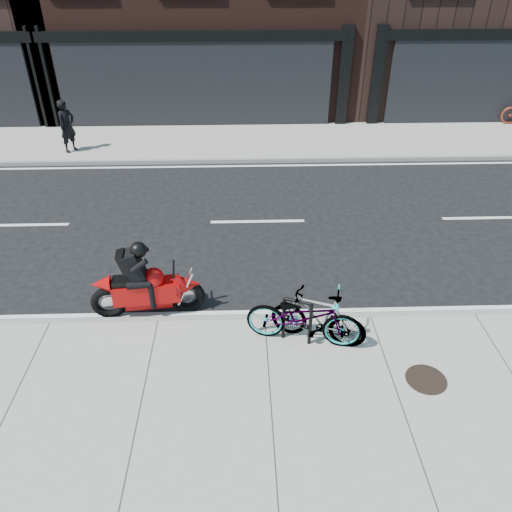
{
  "coord_description": "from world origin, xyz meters",
  "views": [
    {
      "loc": [
        -0.39,
        -9.21,
        6.2
      ],
      "look_at": [
        -0.13,
        -1.02,
        0.9
      ],
      "focal_mm": 35.0,
      "sensor_mm": 36.0,
      "label": 1
    }
  ],
  "objects_px": {
    "bicycle_front": "(304,317)",
    "motorcycle": "(152,285)",
    "bicycle_rear": "(318,317)",
    "bike_rack": "(297,317)",
    "manhole_cover": "(426,379)",
    "pedestrian": "(67,126)"
  },
  "relations": [
    {
      "from": "bicycle_front",
      "to": "motorcycle",
      "type": "bearing_deg",
      "value": 82.66
    },
    {
      "from": "bike_rack",
      "to": "bicycle_front",
      "type": "relative_size",
      "value": 0.45
    },
    {
      "from": "bike_rack",
      "to": "manhole_cover",
      "type": "distance_m",
      "value": 2.31
    },
    {
      "from": "bicycle_front",
      "to": "pedestrian",
      "type": "xyz_separation_m",
      "value": [
        -6.66,
        9.42,
        0.31
      ]
    },
    {
      "from": "motorcycle",
      "to": "pedestrian",
      "type": "height_order",
      "value": "pedestrian"
    },
    {
      "from": "motorcycle",
      "to": "pedestrian",
      "type": "relative_size",
      "value": 1.29
    },
    {
      "from": "manhole_cover",
      "to": "motorcycle",
      "type": "bearing_deg",
      "value": 156.59
    },
    {
      "from": "bicycle_front",
      "to": "pedestrian",
      "type": "bearing_deg",
      "value": 48.04
    },
    {
      "from": "bicycle_rear",
      "to": "motorcycle",
      "type": "bearing_deg",
      "value": -87.56
    },
    {
      "from": "motorcycle",
      "to": "manhole_cover",
      "type": "height_order",
      "value": "motorcycle"
    },
    {
      "from": "bicycle_front",
      "to": "motorcycle",
      "type": "relative_size",
      "value": 0.93
    },
    {
      "from": "bicycle_front",
      "to": "bike_rack",
      "type": "bearing_deg",
      "value": 103.93
    },
    {
      "from": "pedestrian",
      "to": "bicycle_front",
      "type": "bearing_deg",
      "value": -113.52
    },
    {
      "from": "bicycle_front",
      "to": "manhole_cover",
      "type": "bearing_deg",
      "value": -105.12
    },
    {
      "from": "bicycle_front",
      "to": "manhole_cover",
      "type": "distance_m",
      "value": 2.21
    },
    {
      "from": "bicycle_rear",
      "to": "manhole_cover",
      "type": "distance_m",
      "value": 2.0
    },
    {
      "from": "bicycle_front",
      "to": "pedestrian",
      "type": "distance_m",
      "value": 11.55
    },
    {
      "from": "bicycle_front",
      "to": "motorcycle",
      "type": "distance_m",
      "value": 2.94
    },
    {
      "from": "bicycle_rear",
      "to": "pedestrian",
      "type": "bearing_deg",
      "value": -122.71
    },
    {
      "from": "bike_rack",
      "to": "bicycle_rear",
      "type": "bearing_deg",
      "value": 0.37
    },
    {
      "from": "motorcycle",
      "to": "manhole_cover",
      "type": "xyz_separation_m",
      "value": [
        4.66,
        -2.02,
        -0.52
      ]
    },
    {
      "from": "bicycle_front",
      "to": "bicycle_rear",
      "type": "xyz_separation_m",
      "value": [
        0.25,
        0.0,
        -0.02
      ]
    }
  ]
}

